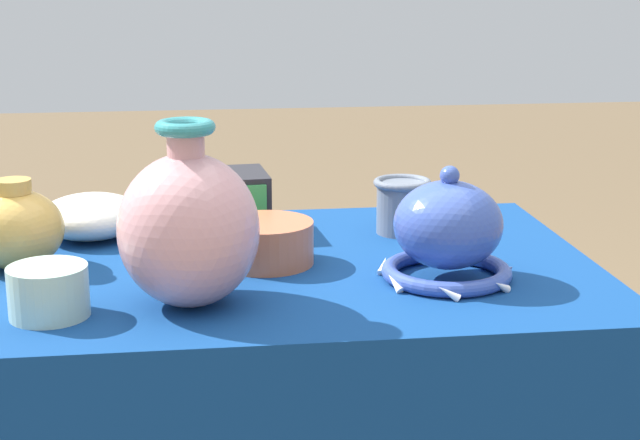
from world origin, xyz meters
name	(u,v)px	position (x,y,z in m)	size (l,w,h in m)	color
display_table	(275,335)	(0.00, -0.02, 0.68)	(0.94, 0.64, 0.78)	brown
vase_tall_bulbous	(189,228)	(-0.12, -0.17, 0.89)	(0.18, 0.18, 0.24)	#D19399
vase_dome_bell	(448,234)	(0.23, -0.11, 0.85)	(0.19, 0.20, 0.16)	#3851A8
mosaic_tile_box	(219,203)	(-0.07, 0.18, 0.83)	(0.16, 0.14, 0.10)	#232328
jar_round_ochre	(16,228)	(-0.37, 0.03, 0.84)	(0.14, 0.14, 0.13)	gold
bowl_shallow_ivory	(91,216)	(-0.28, 0.18, 0.82)	(0.17, 0.17, 0.07)	white
pot_squat_terracotta	(265,242)	(-0.01, 0.00, 0.82)	(0.14, 0.14, 0.06)	#BC6642
pot_squat_celadon	(49,291)	(-0.30, -0.19, 0.82)	(0.10, 0.10, 0.07)	#A8CCB7
cup_wide_slate	(402,204)	(0.22, 0.14, 0.83)	(0.09, 0.09, 0.09)	slate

